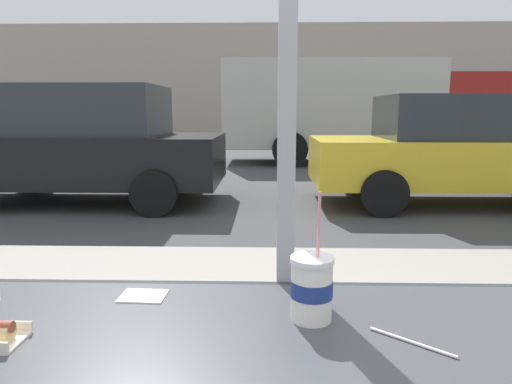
{
  "coord_description": "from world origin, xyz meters",
  "views": [
    {
      "loc": [
        -0.05,
        -1.21,
        1.43
      ],
      "look_at": [
        -0.13,
        1.87,
        0.87
      ],
      "focal_mm": 31.87,
      "sensor_mm": 36.0,
      "label": 1
    }
  ],
  "objects": [
    {
      "name": "parked_car_yellow",
      "position": [
        2.91,
        5.71,
        0.84
      ],
      "size": [
        4.58,
        1.93,
        1.64
      ],
      "color": "gold",
      "rests_on": "ground"
    },
    {
      "name": "loose_straw",
      "position": [
        0.26,
        -0.31,
        0.94
      ],
      "size": [
        0.15,
        0.13,
        0.01
      ],
      "primitive_type": "cylinder",
      "rotation": [
        0.0,
        1.57,
        -0.69
      ],
      "color": "white",
      "rests_on": "window_counter"
    },
    {
      "name": "sidewalk_strip",
      "position": [
        0.0,
        1.6,
        0.06
      ],
      "size": [
        16.0,
        2.8,
        0.12
      ],
      "primitive_type": "cube",
      "color": "#9E998E",
      "rests_on": "ground"
    },
    {
      "name": "parked_car_black",
      "position": [
        -2.85,
        5.71,
        0.9
      ],
      "size": [
        4.2,
        2.07,
        1.78
      ],
      "color": "black",
      "rests_on": "ground"
    },
    {
      "name": "soda_cup_left",
      "position": [
        0.05,
        -0.2,
        1.01
      ],
      "size": [
        0.1,
        0.1,
        0.31
      ],
      "color": "white",
      "rests_on": "window_counter"
    },
    {
      "name": "building_facade_far",
      "position": [
        0.0,
        20.33,
        2.61
      ],
      "size": [
        28.0,
        1.2,
        5.21
      ],
      "primitive_type": "cube",
      "color": "#A89E8E",
      "rests_on": "ground"
    },
    {
      "name": "ground_plane",
      "position": [
        0.0,
        8.0,
        0.0
      ],
      "size": [
        60.0,
        60.0,
        0.0
      ],
      "primitive_type": "plane",
      "color": "#424244"
    },
    {
      "name": "box_truck",
      "position": [
        2.36,
        11.32,
        1.51
      ],
      "size": [
        7.33,
        2.44,
        2.69
      ],
      "color": "beige",
      "rests_on": "ground"
    },
    {
      "name": "napkin_wrapper",
      "position": [
        -0.38,
        -0.08,
        0.94
      ],
      "size": [
        0.12,
        0.1,
        0.0
      ],
      "primitive_type": "cube",
      "rotation": [
        0.0,
        0.0,
        -0.04
      ],
      "color": "white",
      "rests_on": "window_counter"
    }
  ]
}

